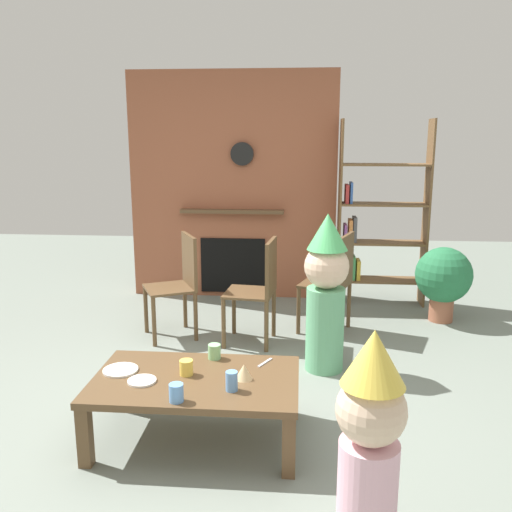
{
  "coord_description": "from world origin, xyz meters",
  "views": [
    {
      "loc": [
        0.45,
        -3.2,
        1.74
      ],
      "look_at": [
        0.15,
        0.4,
        0.93
      ],
      "focal_mm": 38.03,
      "sensor_mm": 36.0,
      "label": 1
    }
  ],
  "objects_px": {
    "paper_plate_rear": "(142,381)",
    "paper_cup_near_left": "(214,352)",
    "child_in_pink": "(326,289)",
    "dining_chair_right": "(335,277)",
    "potted_plant_tall": "(443,277)",
    "birthday_cake_slice": "(244,372)",
    "child_with_cone_hat": "(369,444)",
    "paper_plate_front": "(121,370)",
    "bookshelf": "(375,224)",
    "dining_chair_left": "(180,279)",
    "paper_cup_center": "(176,393)",
    "paper_cup_near_right": "(232,381)",
    "paper_cup_far_left": "(186,368)",
    "dining_chair_middle": "(260,285)",
    "coffee_table": "(196,386)"
  },
  "relations": [
    {
      "from": "paper_cup_near_left",
      "to": "potted_plant_tall",
      "type": "xyz_separation_m",
      "value": [
        1.87,
        1.96,
        -0.0
      ]
    },
    {
      "from": "dining_chair_left",
      "to": "dining_chair_right",
      "type": "bearing_deg",
      "value": 161.22
    },
    {
      "from": "child_in_pink",
      "to": "dining_chair_right",
      "type": "height_order",
      "value": "child_in_pink"
    },
    {
      "from": "paper_plate_rear",
      "to": "child_with_cone_hat",
      "type": "xyz_separation_m",
      "value": [
        1.16,
        -0.79,
        0.15
      ]
    },
    {
      "from": "paper_cup_near_right",
      "to": "dining_chair_right",
      "type": "xyz_separation_m",
      "value": [
        0.67,
        1.99,
        0.07
      ]
    },
    {
      "from": "paper_cup_far_left",
      "to": "paper_plate_rear",
      "type": "height_order",
      "value": "paper_cup_far_left"
    },
    {
      "from": "child_in_pink",
      "to": "dining_chair_middle",
      "type": "distance_m",
      "value": 0.73
    },
    {
      "from": "paper_cup_far_left",
      "to": "potted_plant_tall",
      "type": "relative_size",
      "value": 0.13
    },
    {
      "from": "child_with_cone_hat",
      "to": "dining_chair_middle",
      "type": "distance_m",
      "value": 2.47
    },
    {
      "from": "paper_plate_front",
      "to": "potted_plant_tall",
      "type": "height_order",
      "value": "potted_plant_tall"
    },
    {
      "from": "paper_plate_front",
      "to": "child_with_cone_hat",
      "type": "relative_size",
      "value": 0.2
    },
    {
      "from": "bookshelf",
      "to": "paper_cup_far_left",
      "type": "xyz_separation_m",
      "value": [
        -1.41,
        -2.74,
        -0.42
      ]
    },
    {
      "from": "bookshelf",
      "to": "paper_plate_rear",
      "type": "bearing_deg",
      "value": -119.87
    },
    {
      "from": "paper_cup_center",
      "to": "potted_plant_tall",
      "type": "xyz_separation_m",
      "value": [
        1.98,
        2.53,
        -0.0
      ]
    },
    {
      "from": "bookshelf",
      "to": "paper_cup_center",
      "type": "xyz_separation_m",
      "value": [
        -1.39,
        -3.06,
        -0.41
      ]
    },
    {
      "from": "paper_cup_center",
      "to": "paper_plate_rear",
      "type": "distance_m",
      "value": 0.33
    },
    {
      "from": "paper_plate_rear",
      "to": "child_in_pink",
      "type": "bearing_deg",
      "value": 46.29
    },
    {
      "from": "paper_cup_near_left",
      "to": "paper_cup_near_right",
      "type": "xyz_separation_m",
      "value": [
        0.16,
        -0.42,
        0.01
      ]
    },
    {
      "from": "bookshelf",
      "to": "paper_cup_near_right",
      "type": "bearing_deg",
      "value": -111.05
    },
    {
      "from": "potted_plant_tall",
      "to": "paper_cup_near_right",
      "type": "bearing_deg",
      "value": -125.68
    },
    {
      "from": "paper_plate_front",
      "to": "dining_chair_right",
      "type": "height_order",
      "value": "dining_chair_right"
    },
    {
      "from": "child_with_cone_hat",
      "to": "dining_chair_left",
      "type": "relative_size",
      "value": 1.13
    },
    {
      "from": "paper_cup_near_left",
      "to": "dining_chair_middle",
      "type": "height_order",
      "value": "dining_chair_middle"
    },
    {
      "from": "child_with_cone_hat",
      "to": "paper_cup_near_right",
      "type": "bearing_deg",
      "value": -3.53
    },
    {
      "from": "child_in_pink",
      "to": "dining_chair_middle",
      "type": "xyz_separation_m",
      "value": [
        -0.52,
        0.49,
        -0.12
      ]
    },
    {
      "from": "child_with_cone_hat",
      "to": "child_in_pink",
      "type": "xyz_separation_m",
      "value": [
        -0.09,
        1.91,
        0.09
      ]
    },
    {
      "from": "paper_cup_near_left",
      "to": "dining_chair_left",
      "type": "height_order",
      "value": "dining_chair_left"
    },
    {
      "from": "paper_cup_center",
      "to": "dining_chair_middle",
      "type": "xyz_separation_m",
      "value": [
        0.3,
        1.82,
        0.08
      ]
    },
    {
      "from": "dining_chair_middle",
      "to": "dining_chair_left",
      "type": "bearing_deg",
      "value": -3.83
    },
    {
      "from": "paper_cup_near_right",
      "to": "child_in_pink",
      "type": "xyz_separation_m",
      "value": [
        0.55,
        1.18,
        0.19
      ]
    },
    {
      "from": "paper_cup_near_left",
      "to": "paper_cup_near_right",
      "type": "height_order",
      "value": "paper_cup_near_right"
    },
    {
      "from": "birthday_cake_slice",
      "to": "child_with_cone_hat",
      "type": "bearing_deg",
      "value": -55.7
    },
    {
      "from": "paper_plate_rear",
      "to": "paper_cup_near_left",
      "type": "bearing_deg",
      "value": 45.16
    },
    {
      "from": "birthday_cake_slice",
      "to": "dining_chair_left",
      "type": "bearing_deg",
      "value": 114.06
    },
    {
      "from": "paper_cup_near_left",
      "to": "child_with_cone_hat",
      "type": "bearing_deg",
      "value": -54.82
    },
    {
      "from": "child_in_pink",
      "to": "potted_plant_tall",
      "type": "relative_size",
      "value": 1.67
    },
    {
      "from": "paper_plate_front",
      "to": "dining_chair_middle",
      "type": "relative_size",
      "value": 0.23
    },
    {
      "from": "paper_cup_far_left",
      "to": "child_with_cone_hat",
      "type": "relative_size",
      "value": 0.09
    },
    {
      "from": "coffee_table",
      "to": "paper_cup_near_right",
      "type": "xyz_separation_m",
      "value": [
        0.23,
        -0.14,
        0.11
      ]
    },
    {
      "from": "paper_cup_near_left",
      "to": "paper_cup_far_left",
      "type": "bearing_deg",
      "value": -116.81
    },
    {
      "from": "paper_cup_near_right",
      "to": "dining_chair_left",
      "type": "bearing_deg",
      "value": 110.9
    },
    {
      "from": "paper_cup_far_left",
      "to": "birthday_cake_slice",
      "type": "xyz_separation_m",
      "value": [
        0.34,
        -0.03,
        -0.0
      ]
    },
    {
      "from": "birthday_cake_slice",
      "to": "paper_cup_center",
      "type": "bearing_deg",
      "value": -137.67
    },
    {
      "from": "paper_plate_front",
      "to": "child_in_pink",
      "type": "relative_size",
      "value": 0.17
    },
    {
      "from": "potted_plant_tall",
      "to": "birthday_cake_slice",
      "type": "bearing_deg",
      "value": -126.57
    },
    {
      "from": "paper_plate_front",
      "to": "bookshelf",
      "type": "bearing_deg",
      "value": 56.46
    },
    {
      "from": "bookshelf",
      "to": "child_with_cone_hat",
      "type": "distance_m",
      "value": 3.68
    },
    {
      "from": "dining_chair_right",
      "to": "child_in_pink",
      "type": "bearing_deg",
      "value": 101.63
    },
    {
      "from": "paper_cup_far_left",
      "to": "paper_plate_front",
      "type": "xyz_separation_m",
      "value": [
        -0.4,
        0.02,
        -0.04
      ]
    },
    {
      "from": "paper_cup_near_left",
      "to": "paper_cup_near_right",
      "type": "bearing_deg",
      "value": -68.93
    }
  ]
}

